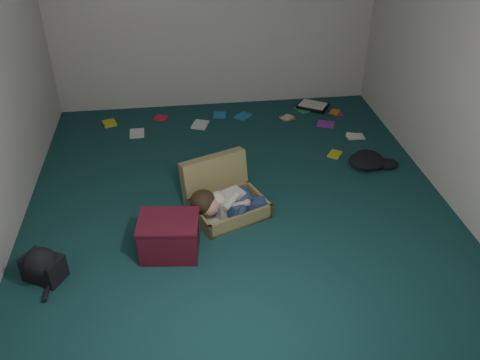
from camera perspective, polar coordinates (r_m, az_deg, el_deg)
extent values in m
plane|color=#174042|center=(4.91, -0.23, -2.45)|extent=(4.50, 4.50, 0.00)
plane|color=silver|center=(6.41, -3.01, 19.17)|extent=(4.50, 0.00, 4.50)
plane|color=silver|center=(2.37, 6.82, -8.66)|extent=(4.50, 0.00, 4.50)
plane|color=silver|center=(4.93, 23.99, 11.94)|extent=(0.00, 4.50, 4.50)
cube|color=#918450|center=(4.70, -1.15, -3.24)|extent=(0.77, 0.67, 0.15)
cube|color=#ECE6CC|center=(4.72, -1.15, -3.60)|extent=(0.70, 0.60, 0.02)
cube|color=#918450|center=(4.83, -2.87, 0.13)|extent=(0.68, 0.42, 0.48)
cube|color=beige|center=(4.63, -1.26, -2.59)|extent=(0.32, 0.27, 0.20)
sphere|color=tan|center=(4.50, -3.44, -2.96)|extent=(0.18, 0.18, 0.18)
ellipsoid|color=black|center=(4.50, -4.16, -2.42)|extent=(0.23, 0.24, 0.20)
ellipsoid|color=navy|center=(4.69, 0.19, -2.04)|extent=(0.21, 0.24, 0.20)
cube|color=navy|center=(4.59, 0.01, -3.04)|extent=(0.26, 0.25, 0.13)
cube|color=navy|center=(4.65, 1.56, -2.84)|extent=(0.23, 0.12, 0.10)
sphere|color=white|center=(4.72, 2.30, -2.53)|extent=(0.10, 0.10, 0.10)
sphere|color=white|center=(4.68, 2.71, -3.03)|extent=(0.09, 0.09, 0.09)
cylinder|color=tan|center=(4.53, -0.03, -2.78)|extent=(0.18, 0.11, 0.06)
cube|color=#531020|center=(4.28, -7.92, -6.42)|extent=(0.51, 0.42, 0.31)
cube|color=#531020|center=(4.18, -8.10, -4.64)|extent=(0.53, 0.44, 0.02)
cube|color=black|center=(6.78, 8.16, 8.21)|extent=(0.46, 0.43, 0.05)
cube|color=white|center=(6.77, 8.18, 8.40)|extent=(0.41, 0.38, 0.01)
cube|color=gold|center=(6.49, -14.44, 6.13)|extent=(0.18, 0.14, 0.02)
cube|color=red|center=(6.51, -8.90, 6.90)|extent=(0.23, 0.22, 0.02)
cube|color=white|center=(6.28, -4.48, 6.17)|extent=(0.18, 0.21, 0.02)
cube|color=teal|center=(6.47, 0.37, 7.15)|extent=(0.19, 0.22, 0.02)
cube|color=orange|center=(6.46, 5.35, 6.96)|extent=(0.23, 0.21, 0.02)
cube|color=#2B9D65|center=(6.70, 7.03, 7.86)|extent=(0.19, 0.15, 0.02)
cube|color=purple|center=(6.38, 9.61, 6.22)|extent=(0.23, 0.22, 0.02)
cube|color=beige|center=(6.16, 12.83, 4.78)|extent=(0.17, 0.21, 0.02)
cube|color=gold|center=(5.74, 10.62, 2.86)|extent=(0.20, 0.22, 0.02)
cube|color=red|center=(6.69, 10.80, 7.45)|extent=(0.23, 0.21, 0.02)
cube|color=white|center=(6.20, -11.50, 5.17)|extent=(0.20, 0.17, 0.02)
cube|color=teal|center=(6.52, -2.30, 7.32)|extent=(0.22, 0.23, 0.02)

